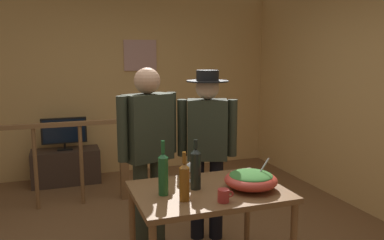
{
  "coord_description": "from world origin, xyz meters",
  "views": [
    {
      "loc": [
        -0.87,
        -3.09,
        1.75
      ],
      "look_at": [
        0.15,
        -0.18,
        1.23
      ],
      "focal_mm": 36.17,
      "sensor_mm": 36.0,
      "label": 1
    }
  ],
  "objects_px": {
    "wine_glass": "(191,168)",
    "person_standing_right": "(207,141)",
    "wine_bottle_green": "(163,173)",
    "person_standing_left": "(148,143)",
    "wine_bottle_dark": "(196,168)",
    "framed_picture": "(140,55)",
    "serving_table": "(209,200)",
    "wine_bottle_amber": "(184,181)",
    "flat_screen_tv": "(64,131)",
    "tv_console": "(66,166)",
    "stair_railing": "(71,153)",
    "salad_bowl": "(251,179)",
    "mug_red": "(224,196)"
  },
  "relations": [
    {
      "from": "wine_glass",
      "to": "person_standing_right",
      "type": "height_order",
      "value": "person_standing_right"
    },
    {
      "from": "wine_bottle_green",
      "to": "person_standing_left",
      "type": "bearing_deg",
      "value": 84.93
    },
    {
      "from": "wine_bottle_dark",
      "to": "framed_picture",
      "type": "bearing_deg",
      "value": 85.19
    },
    {
      "from": "serving_table",
      "to": "wine_bottle_amber",
      "type": "height_order",
      "value": "wine_bottle_amber"
    },
    {
      "from": "wine_bottle_green",
      "to": "person_standing_left",
      "type": "distance_m",
      "value": 0.75
    },
    {
      "from": "flat_screen_tv",
      "to": "wine_bottle_dark",
      "type": "bearing_deg",
      "value": -72.93
    },
    {
      "from": "tv_console",
      "to": "wine_glass",
      "type": "relative_size",
      "value": 5.8
    },
    {
      "from": "wine_bottle_amber",
      "to": "person_standing_right",
      "type": "relative_size",
      "value": 0.21
    },
    {
      "from": "wine_glass",
      "to": "framed_picture",
      "type": "bearing_deg",
      "value": 85.42
    },
    {
      "from": "serving_table",
      "to": "stair_railing",
      "type": "bearing_deg",
      "value": 113.9
    },
    {
      "from": "wine_bottle_green",
      "to": "wine_glass",
      "type": "bearing_deg",
      "value": 37.77
    },
    {
      "from": "framed_picture",
      "to": "person_standing_left",
      "type": "bearing_deg",
      "value": -100.57
    },
    {
      "from": "framed_picture",
      "to": "wine_glass",
      "type": "height_order",
      "value": "framed_picture"
    },
    {
      "from": "salad_bowl",
      "to": "framed_picture",
      "type": "bearing_deg",
      "value": 92.17
    },
    {
      "from": "framed_picture",
      "to": "person_standing_right",
      "type": "bearing_deg",
      "value": -87.55
    },
    {
      "from": "wine_bottle_green",
      "to": "person_standing_right",
      "type": "relative_size",
      "value": 0.24
    },
    {
      "from": "tv_console",
      "to": "salad_bowl",
      "type": "relative_size",
      "value": 2.28
    },
    {
      "from": "wine_bottle_green",
      "to": "tv_console",
      "type": "bearing_deg",
      "value": 101.89
    },
    {
      "from": "stair_railing",
      "to": "flat_screen_tv",
      "type": "bearing_deg",
      "value": 93.59
    },
    {
      "from": "tv_console",
      "to": "person_standing_left",
      "type": "height_order",
      "value": "person_standing_left"
    },
    {
      "from": "wine_bottle_green",
      "to": "wine_bottle_amber",
      "type": "bearing_deg",
      "value": -55.56
    },
    {
      "from": "wine_glass",
      "to": "wine_bottle_amber",
      "type": "bearing_deg",
      "value": -115.53
    },
    {
      "from": "framed_picture",
      "to": "flat_screen_tv",
      "type": "height_order",
      "value": "framed_picture"
    },
    {
      "from": "framed_picture",
      "to": "stair_railing",
      "type": "distance_m",
      "value": 1.93
    },
    {
      "from": "tv_console",
      "to": "flat_screen_tv",
      "type": "height_order",
      "value": "flat_screen_tv"
    },
    {
      "from": "framed_picture",
      "to": "wine_bottle_green",
      "type": "bearing_deg",
      "value": -99.3
    },
    {
      "from": "person_standing_right",
      "to": "wine_glass",
      "type": "bearing_deg",
      "value": 76.96
    },
    {
      "from": "salad_bowl",
      "to": "wine_bottle_amber",
      "type": "height_order",
      "value": "wine_bottle_amber"
    },
    {
      "from": "mug_red",
      "to": "person_standing_left",
      "type": "distance_m",
      "value": 1.06
    },
    {
      "from": "serving_table",
      "to": "person_standing_right",
      "type": "relative_size",
      "value": 0.68
    },
    {
      "from": "wine_bottle_dark",
      "to": "wine_bottle_amber",
      "type": "height_order",
      "value": "wine_bottle_dark"
    },
    {
      "from": "flat_screen_tv",
      "to": "person_standing_left",
      "type": "xyz_separation_m",
      "value": [
        0.68,
        -2.12,
        0.24
      ]
    },
    {
      "from": "wine_glass",
      "to": "wine_bottle_green",
      "type": "height_order",
      "value": "wine_bottle_green"
    },
    {
      "from": "framed_picture",
      "to": "person_standing_left",
      "type": "height_order",
      "value": "framed_picture"
    },
    {
      "from": "serving_table",
      "to": "mug_red",
      "type": "height_order",
      "value": "mug_red"
    },
    {
      "from": "wine_bottle_green",
      "to": "wine_bottle_dark",
      "type": "relative_size",
      "value": 1.05
    },
    {
      "from": "wine_glass",
      "to": "person_standing_right",
      "type": "relative_size",
      "value": 0.1
    },
    {
      "from": "person_standing_right",
      "to": "wine_bottle_green",
      "type": "bearing_deg",
      "value": 70.01
    },
    {
      "from": "wine_glass",
      "to": "person_standing_left",
      "type": "relative_size",
      "value": 0.09
    },
    {
      "from": "serving_table",
      "to": "wine_bottle_dark",
      "type": "distance_m",
      "value": 0.27
    },
    {
      "from": "salad_bowl",
      "to": "wine_bottle_green",
      "type": "bearing_deg",
      "value": 172.25
    },
    {
      "from": "salad_bowl",
      "to": "person_standing_right",
      "type": "xyz_separation_m",
      "value": [
        -0.02,
        0.83,
        0.11
      ]
    },
    {
      "from": "serving_table",
      "to": "tv_console",
      "type": "bearing_deg",
      "value": 108.28
    },
    {
      "from": "tv_console",
      "to": "mug_red",
      "type": "distance_m",
      "value": 3.36
    },
    {
      "from": "wine_glass",
      "to": "person_standing_left",
      "type": "bearing_deg",
      "value": 112.55
    },
    {
      "from": "wine_bottle_dark",
      "to": "person_standing_right",
      "type": "xyz_separation_m",
      "value": [
        0.37,
        0.7,
        0.02
      ]
    },
    {
      "from": "framed_picture",
      "to": "stair_railing",
      "type": "relative_size",
      "value": 0.23
    },
    {
      "from": "tv_console",
      "to": "serving_table",
      "type": "xyz_separation_m",
      "value": [
        0.96,
        -2.9,
        0.45
      ]
    },
    {
      "from": "tv_console",
      "to": "wine_bottle_amber",
      "type": "distance_m",
      "value": 3.21
    },
    {
      "from": "serving_table",
      "to": "salad_bowl",
      "type": "xyz_separation_m",
      "value": [
        0.3,
        -0.09,
        0.16
      ]
    }
  ]
}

